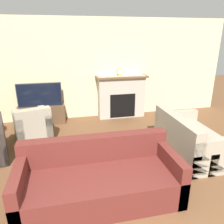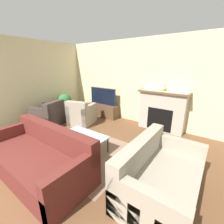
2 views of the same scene
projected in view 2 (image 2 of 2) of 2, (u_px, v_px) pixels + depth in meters
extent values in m
cube|color=beige|center=(134.00, 82.00, 5.01)|extent=(8.41, 0.06, 2.70)
cube|color=beige|center=(22.00, 83.00, 4.73)|extent=(0.06, 7.62, 2.70)
cube|color=#896B56|center=(84.00, 150.00, 3.52)|extent=(2.28, 1.79, 0.00)
cube|color=#B2A899|center=(162.00, 111.00, 4.46)|extent=(1.31, 0.36, 1.19)
cube|color=black|center=(159.00, 120.00, 4.39)|extent=(0.72, 0.01, 0.67)
cube|color=brown|center=(164.00, 92.00, 4.26)|extent=(1.43, 0.42, 0.05)
cube|color=brown|center=(103.00, 110.00, 5.73)|extent=(1.21, 0.37, 0.48)
cube|color=#232328|center=(103.00, 96.00, 5.57)|extent=(1.11, 0.05, 0.61)
cube|color=black|center=(102.00, 96.00, 5.55)|extent=(1.07, 0.01, 0.57)
cube|color=#5B231E|center=(37.00, 163.00, 2.72)|extent=(2.23, 0.97, 0.42)
cube|color=#5B231E|center=(53.00, 135.00, 2.89)|extent=(2.23, 0.20, 0.40)
cube|color=#5B231E|center=(11.00, 141.00, 3.26)|extent=(0.14, 0.97, 0.66)
cube|color=#5B231E|center=(75.00, 183.00, 2.10)|extent=(0.14, 0.97, 0.66)
cube|color=#9E937F|center=(162.00, 183.00, 2.27)|extent=(0.96, 1.54, 0.42)
cube|color=#9E937F|center=(141.00, 151.00, 2.36)|extent=(0.20, 1.54, 0.40)
cube|color=#9E937F|center=(143.00, 212.00, 1.70)|extent=(0.96, 0.14, 0.66)
cube|color=#9E937F|center=(175.00, 154.00, 2.78)|extent=(0.96, 0.14, 0.66)
cube|color=#3D332D|center=(48.00, 119.00, 4.92)|extent=(1.00, 0.94, 0.42)
cube|color=#3D332D|center=(54.00, 108.00, 4.68)|extent=(0.38, 0.78, 0.40)
cube|color=#3D332D|center=(54.00, 113.00, 5.16)|extent=(0.85, 0.35, 0.66)
cube|color=#3D332D|center=(40.00, 118.00, 4.61)|extent=(0.85, 0.35, 0.66)
cube|color=#9E937F|center=(82.00, 117.00, 5.05)|extent=(0.91, 0.96, 0.42)
cube|color=#9E937F|center=(76.00, 108.00, 4.66)|extent=(0.74, 0.39, 0.40)
cube|color=#9E937F|center=(90.00, 115.00, 4.92)|extent=(0.35, 0.80, 0.66)
cube|color=#9E937F|center=(75.00, 113.00, 5.11)|extent=(0.35, 0.80, 0.66)
cylinder|color=#333338|center=(62.00, 141.00, 3.56)|extent=(0.04, 0.04, 0.36)
cylinder|color=#333338|center=(93.00, 155.00, 3.00)|extent=(0.04, 0.04, 0.36)
cylinder|color=#333338|center=(78.00, 133.00, 3.95)|extent=(0.04, 0.04, 0.36)
cylinder|color=#333338|center=(108.00, 145.00, 3.39)|extent=(0.04, 0.04, 0.36)
cube|color=silver|center=(84.00, 135.00, 3.41)|extent=(1.08, 0.59, 0.02)
cylinder|color=#47474C|center=(66.00, 112.00, 5.81)|extent=(0.22, 0.22, 0.27)
cylinder|color=#4C3823|center=(65.00, 107.00, 5.74)|extent=(0.03, 0.03, 0.15)
sphere|color=#2D6B33|center=(65.00, 100.00, 5.66)|extent=(0.49, 0.49, 0.49)
cube|color=#B79338|center=(162.00, 90.00, 4.30)|extent=(0.12, 0.07, 0.03)
cylinder|color=#B79338|center=(163.00, 87.00, 4.27)|extent=(0.17, 0.07, 0.17)
cylinder|color=white|center=(162.00, 87.00, 4.24)|extent=(0.14, 0.00, 0.14)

